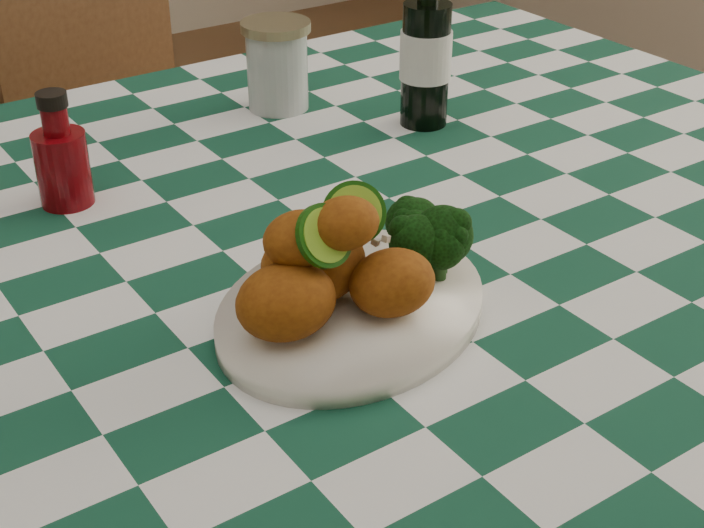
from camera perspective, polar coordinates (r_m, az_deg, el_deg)
plate at (r=0.87m, az=0.00°, el=-2.62°), size 0.34×0.30×0.02m
fried_chicken_pile at (r=0.83m, az=-0.76°, el=0.62°), size 0.16×0.12×0.10m
broccoli_side at (r=0.90m, az=3.97°, el=1.53°), size 0.08×0.08×0.06m
ketchup_bottle at (r=1.08m, az=-16.63°, el=6.41°), size 0.07×0.07×0.13m
mason_jar at (r=1.30m, az=-4.38°, el=11.44°), size 0.09×0.09×0.12m
beer_bottle at (r=1.23m, az=4.35°, el=13.00°), size 0.08×0.08×0.22m
wooden_chair_right at (r=1.85m, az=-10.14°, el=4.39°), size 0.57×0.58×0.93m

